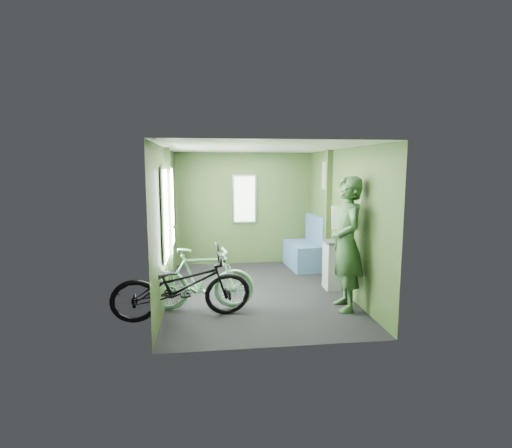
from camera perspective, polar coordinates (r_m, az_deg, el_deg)
The scene contains 6 objects.
room at distance 6.29m, azimuth -0.27°, elevation 2.94°, with size 4.00×4.02×2.31m.
bicycle_black at distance 5.51m, azimuth -10.35°, elevation -13.36°, with size 0.64×1.82×0.96m, color black.
bicycle_mint at distance 5.84m, azimuth -7.74°, elevation -12.03°, with size 0.42×1.50×0.90m, color #80C296.
passenger at distance 5.72m, azimuth 12.82°, elevation -2.77°, with size 0.49×0.72×1.89m.
waste_box at distance 6.74m, azimuth 10.82°, elevation -5.77°, with size 0.24×0.33×0.80m, color gray.
bench_seat at distance 8.06m, azimuth 6.92°, elevation -4.04°, with size 0.64×1.04×1.06m.
Camera 1 is at (-0.80, -6.18, 2.02)m, focal length 28.00 mm.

